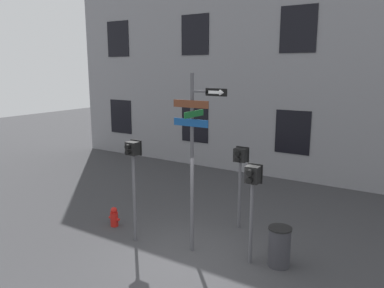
{
  "coord_description": "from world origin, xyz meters",
  "views": [
    {
      "loc": [
        4.66,
        -7.14,
        4.7
      ],
      "look_at": [
        -0.18,
        0.52,
        2.85
      ],
      "focal_mm": 35.0,
      "sensor_mm": 36.0,
      "label": 1
    }
  ],
  "objects_px": {
    "trash_bin": "(279,247)",
    "pedestrian_signal_left": "(133,164)",
    "street_sign_pole": "(194,149)",
    "pedestrian_signal_right": "(252,187)",
    "fire_hydrant": "(114,217)",
    "pedestrian_signal_across": "(240,164)"
  },
  "relations": [
    {
      "from": "pedestrian_signal_across",
      "to": "pedestrian_signal_right",
      "type": "bearing_deg",
      "value": -56.98
    },
    {
      "from": "pedestrian_signal_right",
      "to": "trash_bin",
      "type": "relative_size",
      "value": 2.53
    },
    {
      "from": "pedestrian_signal_left",
      "to": "street_sign_pole",
      "type": "bearing_deg",
      "value": 11.48
    },
    {
      "from": "pedestrian_signal_across",
      "to": "pedestrian_signal_left",
      "type": "bearing_deg",
      "value": -131.77
    },
    {
      "from": "street_sign_pole",
      "to": "pedestrian_signal_right",
      "type": "xyz_separation_m",
      "value": [
        1.47,
        0.23,
        -0.79
      ]
    },
    {
      "from": "trash_bin",
      "to": "fire_hydrant",
      "type": "bearing_deg",
      "value": -175.12
    },
    {
      "from": "street_sign_pole",
      "to": "trash_bin",
      "type": "xyz_separation_m",
      "value": [
        2.11,
        0.48,
        -2.25
      ]
    },
    {
      "from": "pedestrian_signal_left",
      "to": "fire_hydrant",
      "type": "bearing_deg",
      "value": 161.12
    },
    {
      "from": "street_sign_pole",
      "to": "pedestrian_signal_across",
      "type": "xyz_separation_m",
      "value": [
        0.35,
        1.95,
        -0.79
      ]
    },
    {
      "from": "pedestrian_signal_right",
      "to": "trash_bin",
      "type": "height_order",
      "value": "pedestrian_signal_right"
    },
    {
      "from": "fire_hydrant",
      "to": "trash_bin",
      "type": "xyz_separation_m",
      "value": [
        4.99,
        0.43,
        0.21
      ]
    },
    {
      "from": "pedestrian_signal_right",
      "to": "street_sign_pole",
      "type": "bearing_deg",
      "value": -170.95
    },
    {
      "from": "pedestrian_signal_left",
      "to": "trash_bin",
      "type": "bearing_deg",
      "value": 12.25
    },
    {
      "from": "pedestrian_signal_right",
      "to": "pedestrian_signal_across",
      "type": "distance_m",
      "value": 2.05
    },
    {
      "from": "trash_bin",
      "to": "pedestrian_signal_across",
      "type": "bearing_deg",
      "value": 140.14
    },
    {
      "from": "pedestrian_signal_left",
      "to": "pedestrian_signal_right",
      "type": "height_order",
      "value": "pedestrian_signal_left"
    },
    {
      "from": "street_sign_pole",
      "to": "pedestrian_signal_left",
      "type": "bearing_deg",
      "value": -168.52
    },
    {
      "from": "pedestrian_signal_left",
      "to": "trash_bin",
      "type": "distance_m",
      "value": 4.25
    },
    {
      "from": "fire_hydrant",
      "to": "trash_bin",
      "type": "bearing_deg",
      "value": 4.88
    },
    {
      "from": "pedestrian_signal_right",
      "to": "pedestrian_signal_across",
      "type": "height_order",
      "value": "pedestrian_signal_right"
    },
    {
      "from": "trash_bin",
      "to": "pedestrian_signal_left",
      "type": "bearing_deg",
      "value": -167.75
    },
    {
      "from": "street_sign_pole",
      "to": "fire_hydrant",
      "type": "height_order",
      "value": "street_sign_pole"
    }
  ]
}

